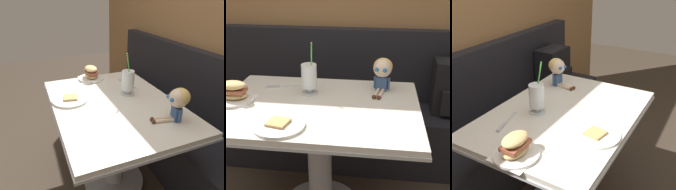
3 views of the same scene
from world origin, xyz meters
The scene contains 9 objects.
ground_plane centered at (0.00, 0.00, 0.00)m, with size 8.00×8.00×0.00m, color #382D23.
wood_panel_wall centered at (0.00, 1.05, 1.20)m, with size 4.40×0.08×2.40m, color olive.
booth_bench centered at (0.00, 0.81, 0.33)m, with size 2.60×0.48×1.00m.
diner_table centered at (0.00, 0.18, 0.54)m, with size 1.11×0.81×0.74m.
toast_plate centered at (-0.14, -0.09, 0.75)m, with size 0.25×0.25×0.03m.
milkshake_glass centered at (-0.08, 0.32, 0.84)m, with size 0.10×0.10×0.31m.
sandwich_plate centered at (-0.47, 0.17, 0.79)m, with size 0.22×0.22×0.12m.
butter_knife centered at (-0.29, 0.40, 0.74)m, with size 0.23×0.07×0.01m.
seated_doll centered at (0.34, 0.43, 0.87)m, with size 0.13×0.23×0.20m.
Camera 1 is at (1.20, -0.32, 1.41)m, focal length 34.39 mm.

